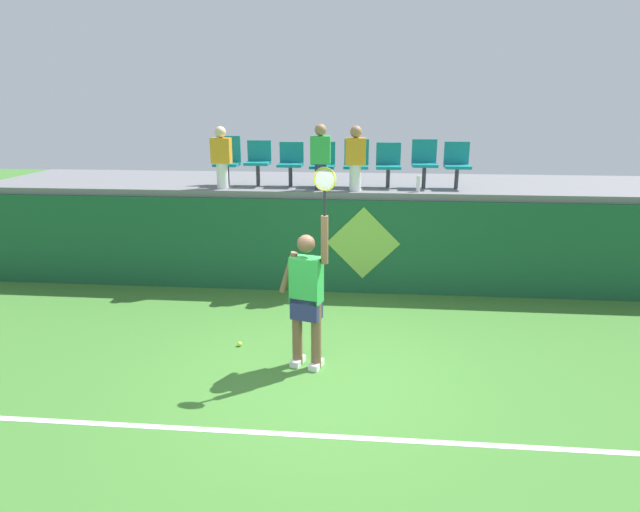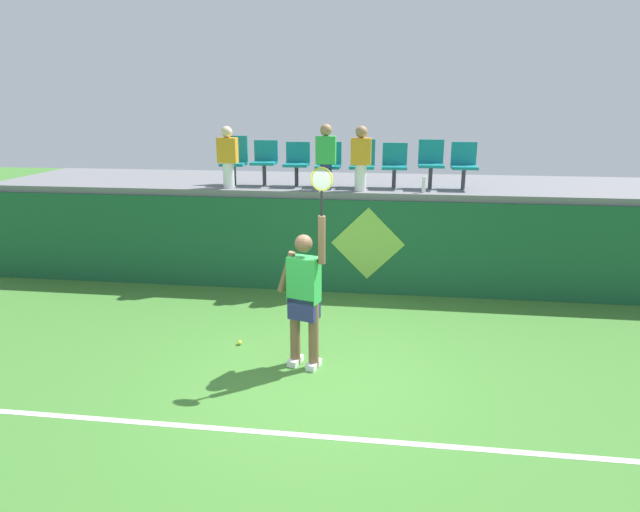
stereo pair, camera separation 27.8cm
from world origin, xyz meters
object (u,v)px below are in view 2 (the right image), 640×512
(tennis_ball, at_px, (240,343))
(stadium_chair_5, at_px, (395,163))
(stadium_chair_7, at_px, (464,163))
(stadium_chair_4, at_px, (362,162))
(stadium_chair_1, at_px, (265,160))
(stadium_chair_0, at_px, (235,158))
(stadium_chair_3, at_px, (329,162))
(stadium_chair_6, at_px, (431,161))
(spectator_0, at_px, (326,156))
(tennis_player, at_px, (304,294))
(spectator_1, at_px, (361,157))
(spectator_2, at_px, (228,156))
(water_bottle, at_px, (424,184))
(stadium_chair_2, at_px, (297,161))

(tennis_ball, distance_m, stadium_chair_5, 4.31)
(tennis_ball, relative_size, stadium_chair_7, 0.08)
(stadium_chair_4, bearing_deg, stadium_chair_1, -179.70)
(stadium_chair_0, distance_m, stadium_chair_3, 1.75)
(stadium_chair_0, xyz_separation_m, stadium_chair_6, (3.57, -0.01, -0.00))
(stadium_chair_3, bearing_deg, spectator_0, -90.00)
(stadium_chair_1, distance_m, stadium_chair_5, 2.36)
(tennis_player, relative_size, stadium_chair_6, 3.02)
(stadium_chair_4, height_order, spectator_1, spectator_1)
(stadium_chair_6, xyz_separation_m, spectator_0, (-1.82, -0.42, 0.12))
(tennis_player, xyz_separation_m, stadium_chair_5, (1.06, 3.59, 1.24))
(stadium_chair_5, height_order, spectator_0, spectator_0)
(stadium_chair_6, xyz_separation_m, spectator_2, (-3.57, -0.42, 0.09))
(tennis_ball, xyz_separation_m, spectator_2, (-0.87, 2.68, 2.31))
(tennis_player, distance_m, stadium_chair_1, 4.02)
(water_bottle, height_order, stadium_chair_6, stadium_chair_6)
(stadium_chair_6, bearing_deg, tennis_player, -115.25)
(tennis_ball, relative_size, water_bottle, 0.24)
(stadium_chair_0, height_order, spectator_1, spectator_1)
(tennis_ball, height_order, spectator_1, spectator_1)
(stadium_chair_1, bearing_deg, stadium_chair_0, 178.82)
(tennis_ball, distance_m, stadium_chair_6, 4.67)
(stadium_chair_6, bearing_deg, stadium_chair_3, -180.00)
(stadium_chair_2, distance_m, stadium_chair_3, 0.58)
(water_bottle, bearing_deg, stadium_chair_0, 171.65)
(tennis_player, relative_size, water_bottle, 9.38)
(stadium_chair_0, distance_m, spectator_0, 1.81)
(tennis_ball, relative_size, stadium_chair_1, 0.08)
(tennis_player, xyz_separation_m, stadium_chair_3, (-0.12, 3.59, 1.24))
(tennis_player, bearing_deg, stadium_chair_2, 101.14)
(stadium_chair_3, relative_size, spectator_1, 0.72)
(spectator_0, height_order, spectator_1, spectator_0)
(water_bottle, relative_size, spectator_0, 0.24)
(tennis_player, height_order, tennis_ball, tennis_player)
(stadium_chair_1, relative_size, stadium_chair_7, 1.00)
(tennis_ball, height_order, stadium_chair_3, stadium_chair_3)
(stadium_chair_4, relative_size, stadium_chair_5, 1.07)
(spectator_1, bearing_deg, stadium_chair_5, 38.72)
(stadium_chair_3, height_order, stadium_chair_4, stadium_chair_4)
(tennis_ball, xyz_separation_m, water_bottle, (2.57, 2.60, 1.88))
(water_bottle, relative_size, spectator_1, 0.25)
(stadium_chair_5, xyz_separation_m, spectator_2, (-2.93, -0.42, 0.13))
(stadium_chair_4, distance_m, spectator_0, 0.75)
(stadium_chair_1, distance_m, spectator_0, 1.26)
(water_bottle, distance_m, spectator_2, 3.47)
(stadium_chair_4, relative_size, stadium_chair_7, 1.04)
(tennis_player, bearing_deg, tennis_ball, 154.01)
(spectator_0, relative_size, spectator_1, 1.02)
(stadium_chair_1, bearing_deg, spectator_0, -19.26)
(stadium_chair_6, xyz_separation_m, spectator_1, (-1.21, -0.46, 0.10))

